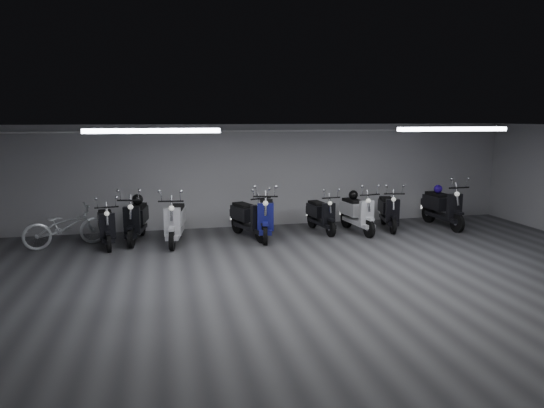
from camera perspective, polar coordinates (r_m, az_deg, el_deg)
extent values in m
cube|color=#39393C|center=(9.07, 6.47, -9.19)|extent=(14.00, 10.00, 0.01)
cube|color=gray|center=(8.56, 6.85, 8.86)|extent=(14.00, 10.00, 0.01)
cube|color=#9E9EA1|center=(13.48, -0.34, 3.36)|extent=(14.00, 0.01, 2.80)
cube|color=#9E9EA1|center=(4.47, 28.66, -11.87)|extent=(14.00, 0.01, 2.80)
cube|color=white|center=(9.08, -13.75, 8.30)|extent=(2.40, 0.18, 0.08)
cube|color=white|center=(10.80, 20.37, 8.20)|extent=(2.40, 0.18, 0.08)
cylinder|color=white|center=(13.31, -0.27, 8.54)|extent=(13.60, 0.05, 0.05)
imported|color=silver|center=(12.30, -23.03, -1.90)|extent=(1.95, 1.22, 1.19)
sphere|color=black|center=(13.06, 9.48, 1.06)|extent=(0.25, 0.25, 0.25)
sphere|color=#280D99|center=(14.28, 18.83, 1.67)|extent=(0.23, 0.23, 0.23)
sphere|color=black|center=(12.41, -15.44, 0.52)|extent=(0.27, 0.27, 0.27)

